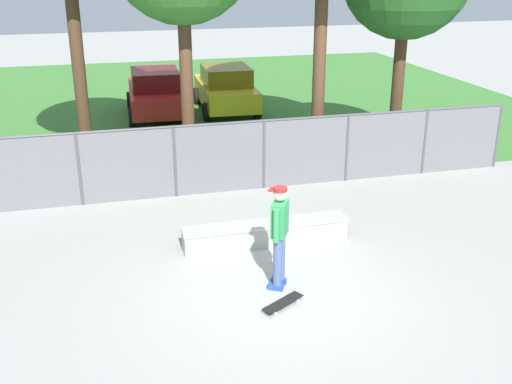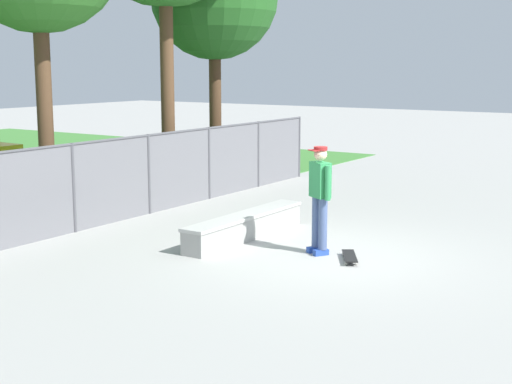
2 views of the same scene
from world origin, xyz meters
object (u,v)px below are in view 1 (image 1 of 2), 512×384
at_px(concrete_ledge, 266,233).
at_px(car_red, 156,93).
at_px(skateboard, 283,303).
at_px(skateboarder, 280,232).
at_px(car_yellow, 226,89).

height_order(concrete_ledge, car_red, car_red).
bearing_deg(skateboard, car_red, 92.57).
bearing_deg(skateboarder, car_red, 93.23).
xyz_separation_m(car_red, car_yellow, (2.55, 0.12, 0.00)).
height_order(skateboard, car_yellow, car_yellow).
relative_size(skateboard, car_yellow, 0.18).
bearing_deg(car_yellow, skateboarder, -98.13).
relative_size(skateboarder, car_red, 0.43).
xyz_separation_m(concrete_ledge, car_yellow, (1.60, 11.15, 0.60)).
height_order(skateboarder, skateboard, skateboarder).
distance_m(skateboarder, car_yellow, 12.96).
bearing_deg(car_yellow, car_red, -177.36).
bearing_deg(concrete_ledge, car_yellow, 81.85).
relative_size(concrete_ledge, skateboarder, 1.81).
distance_m(concrete_ledge, car_yellow, 11.28).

